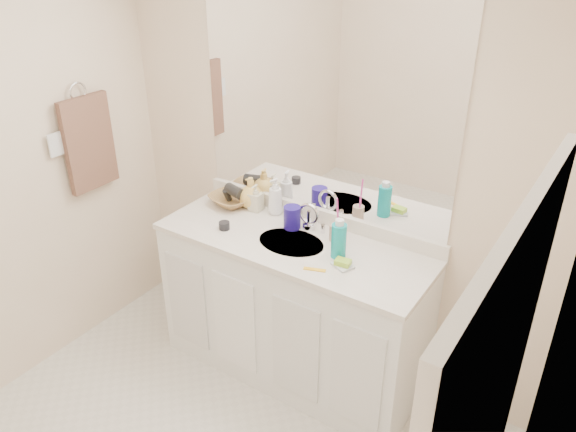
# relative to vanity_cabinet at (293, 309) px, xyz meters

# --- Properties ---
(wall_back) EXTENTS (2.60, 0.02, 2.40)m
(wall_back) POSITION_rel_vanity_cabinet_xyz_m (0.00, 0.28, 0.77)
(wall_back) COLOR beige
(wall_back) RESTS_ON floor
(vanity_cabinet) EXTENTS (1.50, 0.55, 0.85)m
(vanity_cabinet) POSITION_rel_vanity_cabinet_xyz_m (0.00, 0.00, 0.00)
(vanity_cabinet) COLOR white
(vanity_cabinet) RESTS_ON floor
(countertop) EXTENTS (1.52, 0.57, 0.03)m
(countertop) POSITION_rel_vanity_cabinet_xyz_m (0.00, 0.00, 0.44)
(countertop) COLOR silver
(countertop) RESTS_ON vanity_cabinet
(backsplash) EXTENTS (1.52, 0.03, 0.08)m
(backsplash) POSITION_rel_vanity_cabinet_xyz_m (0.00, 0.26, 0.50)
(backsplash) COLOR white
(backsplash) RESTS_ON countertop
(sink_basin) EXTENTS (0.37, 0.37, 0.02)m
(sink_basin) POSITION_rel_vanity_cabinet_xyz_m (0.00, -0.02, 0.44)
(sink_basin) COLOR beige
(sink_basin) RESTS_ON countertop
(faucet) EXTENTS (0.02, 0.02, 0.11)m
(faucet) POSITION_rel_vanity_cabinet_xyz_m (0.00, 0.16, 0.51)
(faucet) COLOR silver
(faucet) RESTS_ON countertop
(mirror) EXTENTS (1.48, 0.01, 1.20)m
(mirror) POSITION_rel_vanity_cabinet_xyz_m (0.00, 0.27, 1.14)
(mirror) COLOR white
(mirror) RESTS_ON wall_back
(blue_mug) EXTENTS (0.12, 0.12, 0.13)m
(blue_mug) POSITION_rel_vanity_cabinet_xyz_m (-0.08, 0.12, 0.52)
(blue_mug) COLOR navy
(blue_mug) RESTS_ON countertop
(tan_cup) EXTENTS (0.07, 0.07, 0.09)m
(tan_cup) POSITION_rel_vanity_cabinet_xyz_m (0.18, 0.13, 0.50)
(tan_cup) COLOR tan
(tan_cup) RESTS_ON countertop
(toothbrush) EXTENTS (0.02, 0.04, 0.21)m
(toothbrush) POSITION_rel_vanity_cabinet_xyz_m (0.19, 0.13, 0.60)
(toothbrush) COLOR #FA42B1
(toothbrush) RESTS_ON tan_cup
(mouthwash_bottle) EXTENTS (0.09, 0.09, 0.18)m
(mouthwash_bottle) POSITION_rel_vanity_cabinet_xyz_m (0.28, -0.01, 0.55)
(mouthwash_bottle) COLOR #0D999D
(mouthwash_bottle) RESTS_ON countertop
(soap_dish) EXTENTS (0.12, 0.11, 0.01)m
(soap_dish) POSITION_rel_vanity_cabinet_xyz_m (0.34, -0.08, 0.46)
(soap_dish) COLOR silver
(soap_dish) RESTS_ON countertop
(green_soap) EXTENTS (0.08, 0.06, 0.03)m
(green_soap) POSITION_rel_vanity_cabinet_xyz_m (0.34, -0.08, 0.48)
(green_soap) COLOR #A1D634
(green_soap) RESTS_ON soap_dish
(orange_comb) EXTENTS (0.11, 0.06, 0.00)m
(orange_comb) POSITION_rel_vanity_cabinet_xyz_m (0.24, -0.18, 0.46)
(orange_comb) COLOR yellow
(orange_comb) RESTS_ON countertop
(dark_jar) EXTENTS (0.07, 0.07, 0.04)m
(dark_jar) POSITION_rel_vanity_cabinet_xyz_m (-0.39, -0.10, 0.48)
(dark_jar) COLOR black
(dark_jar) RESTS_ON countertop
(soap_bottle_white) EXTENTS (0.10, 0.10, 0.22)m
(soap_bottle_white) POSITION_rel_vanity_cabinet_xyz_m (-0.26, 0.21, 0.56)
(soap_bottle_white) COLOR white
(soap_bottle_white) RESTS_ON countertop
(soap_bottle_cream) EXTENTS (0.08, 0.08, 0.16)m
(soap_bottle_cream) POSITION_rel_vanity_cabinet_xyz_m (-0.38, 0.18, 0.54)
(soap_bottle_cream) COLOR beige
(soap_bottle_cream) RESTS_ON countertop
(soap_bottle_yellow) EXTENTS (0.18, 0.18, 0.19)m
(soap_bottle_yellow) POSITION_rel_vanity_cabinet_xyz_m (-0.43, 0.20, 0.55)
(soap_bottle_yellow) COLOR #EEC05C
(soap_bottle_yellow) RESTS_ON countertop
(wicker_basket) EXTENTS (0.30, 0.30, 0.06)m
(wicker_basket) POSITION_rel_vanity_cabinet_xyz_m (-0.54, 0.16, 0.49)
(wicker_basket) COLOR olive
(wicker_basket) RESTS_ON countertop
(hair_dryer) EXTENTS (0.15, 0.10, 0.07)m
(hair_dryer) POSITION_rel_vanity_cabinet_xyz_m (-0.52, 0.16, 0.54)
(hair_dryer) COLOR black
(hair_dryer) RESTS_ON wicker_basket
(towel_ring) EXTENTS (0.01, 0.11, 0.11)m
(towel_ring) POSITION_rel_vanity_cabinet_xyz_m (-1.27, -0.25, 1.12)
(towel_ring) COLOR silver
(towel_ring) RESTS_ON wall_left
(hand_towel) EXTENTS (0.04, 0.32, 0.55)m
(hand_towel) POSITION_rel_vanity_cabinet_xyz_m (-1.25, -0.25, 0.82)
(hand_towel) COLOR #473026
(hand_towel) RESTS_ON towel_ring
(switch_plate) EXTENTS (0.01, 0.08, 0.13)m
(switch_plate) POSITION_rel_vanity_cabinet_xyz_m (-1.27, -0.45, 0.88)
(switch_plate) COLOR white
(switch_plate) RESTS_ON wall_left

